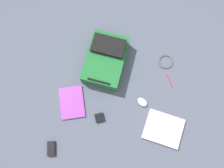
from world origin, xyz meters
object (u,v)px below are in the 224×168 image
Objects in this scene: computer_mouse at (142,102)px; pen_black at (170,81)px; cable_coil at (166,62)px; power_brick at (51,149)px; book_manual at (72,102)px; backpack at (106,60)px; earbud_pouch at (99,118)px; laptop at (163,129)px.

computer_mouse reaches higher than pen_black.
cable_coil is at bearing 9.90° from computer_mouse.
power_brick is at bearing 28.57° from pen_black.
computer_mouse is at bearing -154.21° from power_brick.
power_brick is (0.17, 0.38, 0.01)m from book_manual.
power_brick is (1.00, 0.74, 0.01)m from cable_coil.
backpack is at bearing 82.26° from computer_mouse.
computer_mouse is 0.72× the size of cable_coil.
earbud_pouch is (0.62, 0.31, 0.01)m from pen_black.
backpack is 1.76× the size of book_manual.
power_brick reaches higher than earbud_pouch.
book_manual is 2.50× the size of power_brick.
pen_black is (-0.86, -0.18, -0.01)m from book_manual.
pen_black is at bearing -11.63° from computer_mouse.
laptop is 0.59m from cable_coil.
power_brick is 1.17m from pen_black.
computer_mouse is 0.70× the size of pen_black.
laptop reaches higher than cable_coil.
earbud_pouch is (0.60, 0.49, 0.01)m from cable_coil.
laptop is 2.85× the size of pen_black.
backpack reaches higher than power_brick.
cable_coil is (-0.23, -0.36, -0.01)m from computer_mouse.
backpack is at bearing -51.30° from laptop.
pen_black is (-0.56, 0.18, -0.08)m from backpack.
laptop reaches higher than pen_black.
pen_black is at bearing -153.50° from earbud_pouch.
backpack is 0.88m from power_brick.
power_brick is at bearing 36.28° from cable_coil.
pen_black is at bearing -168.48° from book_manual.
earbud_pouch is (-0.40, -0.25, -0.00)m from power_brick.
computer_mouse reaches higher than book_manual.
backpack reaches higher than pen_black.
book_manual reaches higher than pen_black.
backpack is 0.47m from book_manual.
earbud_pouch is at bearing 82.77° from backpack.
power_brick reaches higher than laptop.
pen_black is at bearing 162.02° from backpack.
cable_coil is 1.82× the size of earbud_pouch.
computer_mouse is 0.39m from earbud_pouch.
laptop is 3.24× the size of power_brick.
book_manual is 0.27m from earbud_pouch.
laptop is at bearing -171.30° from power_brick.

